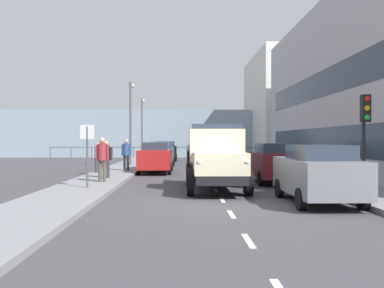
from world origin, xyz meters
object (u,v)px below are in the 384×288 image
at_px(car_black_oppositeside_2, 166,151).
at_px(car_red_oppositeside_0, 156,157).
at_px(pedestrian_couple_a, 102,156).
at_px(street_sign, 87,145).
at_px(lamp_post_promenade, 131,115).
at_px(truck_vintage_cream, 216,159).
at_px(pedestrian_with_bag, 98,155).
at_px(car_teal_oppositeside_1, 162,153).
at_px(traffic_light_near, 365,121).
at_px(car_maroon_kerbside_1, 274,162).
at_px(pedestrian_near_railing, 126,152).
at_px(lamp_post_far, 142,122).
at_px(car_grey_kerbside_near, 317,173).
at_px(pedestrian_couple_b, 106,156).

bearing_deg(car_black_oppositeside_2, car_red_oppositeside_0, 90.00).
distance_m(pedestrian_couple_a, street_sign, 2.12).
bearing_deg(lamp_post_promenade, car_red_oppositeside_0, 112.11).
relative_size(truck_vintage_cream, pedestrian_with_bag, 3.57).
distance_m(car_teal_oppositeside_1, lamp_post_promenade, 3.67).
xyz_separation_m(car_black_oppositeside_2, traffic_light_near, (-7.52, 23.03, 1.58)).
distance_m(pedestrian_with_bag, lamp_post_promenade, 7.18).
bearing_deg(traffic_light_near, car_maroon_kerbside_1, -64.71).
height_order(pedestrian_near_railing, lamp_post_far, lamp_post_far).
relative_size(car_grey_kerbside_near, traffic_light_near, 1.23).
xyz_separation_m(car_maroon_kerbside_1, street_sign, (7.38, 2.91, 0.79)).
bearing_deg(street_sign, pedestrian_with_bag, -81.46).
xyz_separation_m(car_red_oppositeside_0, pedestrian_with_bag, (2.93, 1.64, 0.18)).
xyz_separation_m(pedestrian_couple_a, lamp_post_far, (0.50, -21.60, 2.29)).
bearing_deg(lamp_post_promenade, pedestrian_couple_b, 90.62).
distance_m(car_red_oppositeside_0, street_sign, 8.74).
bearing_deg(pedestrian_near_railing, traffic_light_near, 133.47).
bearing_deg(truck_vintage_cream, street_sign, 1.92).
bearing_deg(lamp_post_far, car_teal_oppositeside_1, 104.69).
distance_m(car_black_oppositeside_2, pedestrian_couple_a, 19.65).
distance_m(car_teal_oppositeside_1, traffic_light_near, 18.11).
relative_size(pedestrian_couple_a, street_sign, 0.80).
relative_size(car_red_oppositeside_0, traffic_light_near, 1.45).
bearing_deg(lamp_post_promenade, car_grey_kerbside_near, 114.74).
height_order(car_maroon_kerbside_1, traffic_light_near, traffic_light_near).
height_order(pedestrian_couple_a, street_sign, street_sign).
relative_size(pedestrian_couple_b, lamp_post_promenade, 0.29).
xyz_separation_m(truck_vintage_cream, car_teal_oppositeside_1, (2.74, -14.84, -0.28)).
bearing_deg(lamp_post_promenade, pedestrian_couple_a, 91.37).
bearing_deg(pedestrian_near_railing, car_black_oppositeside_2, -97.01).
bearing_deg(lamp_post_promenade, car_maroon_kerbside_1, 125.32).
bearing_deg(lamp_post_far, car_maroon_kerbside_1, 110.49).
bearing_deg(car_red_oppositeside_0, pedestrian_with_bag, 29.18).
xyz_separation_m(car_grey_kerbside_near, car_black_oppositeside_2, (5.48, -24.44, 0.00)).
bearing_deg(street_sign, pedestrian_couple_b, -89.38).
distance_m(car_grey_kerbside_near, car_maroon_kerbside_1, 5.72).
xyz_separation_m(car_maroon_kerbside_1, car_red_oppositeside_0, (5.48, -5.59, 0.00)).
xyz_separation_m(pedestrian_near_railing, traffic_light_near, (-9.16, 9.66, 1.30)).
xyz_separation_m(truck_vintage_cream, street_sign, (4.64, 0.16, 0.50)).
height_order(truck_vintage_cream, pedestrian_near_railing, truck_vintage_cream).
bearing_deg(pedestrian_couple_a, traffic_light_near, 159.57).
bearing_deg(traffic_light_near, lamp_post_far, -68.66).
xyz_separation_m(car_teal_oppositeside_1, lamp_post_promenade, (2.05, 1.47, 2.68)).
relative_size(pedestrian_couple_b, pedestrian_with_bag, 1.05).
distance_m(car_black_oppositeside_2, pedestrian_with_bag, 15.06).
height_order(truck_vintage_cream, pedestrian_with_bag, truck_vintage_cream).
relative_size(car_teal_oppositeside_1, car_black_oppositeside_2, 0.95).
relative_size(traffic_light_near, lamp_post_far, 0.58).
height_order(pedestrian_couple_b, pedestrian_with_bag, pedestrian_couple_b).
relative_size(car_maroon_kerbside_1, lamp_post_far, 0.70).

